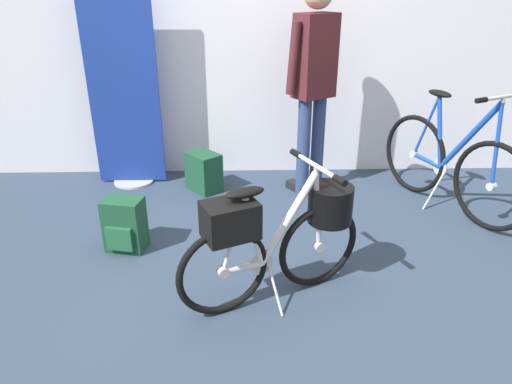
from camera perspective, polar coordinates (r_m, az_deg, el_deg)
name	(u,v)px	position (r m, az deg, el deg)	size (l,w,h in m)	color
ground_plane	(247,298)	(2.84, -1.08, -12.76)	(6.47, 6.47, 0.00)	#2D3D51
back_wall	(244,7)	(4.32, -1.51, 21.56)	(6.47, 0.10, 2.98)	silver
floor_banner_stand	(124,95)	(4.24, -15.80, 11.32)	(0.60, 0.36, 1.80)	#B7B7BC
folding_bike_foreground	(281,232)	(2.63, 3.07, -4.90)	(1.06, 0.61, 0.81)	black
display_bike_left	(450,164)	(4.02, 22.60, 3.16)	(0.72, 1.32, 1.01)	black
visitor_near_wall	(314,77)	(3.88, 7.07, 13.75)	(0.45, 0.38, 1.73)	navy
backpack_on_floor	(204,172)	(4.14, -6.33, 2.45)	(0.35, 0.36, 0.34)	#19472D
handbag_on_floor	(125,225)	(3.32, -15.72, -3.91)	(0.29, 0.25, 0.38)	#19472D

